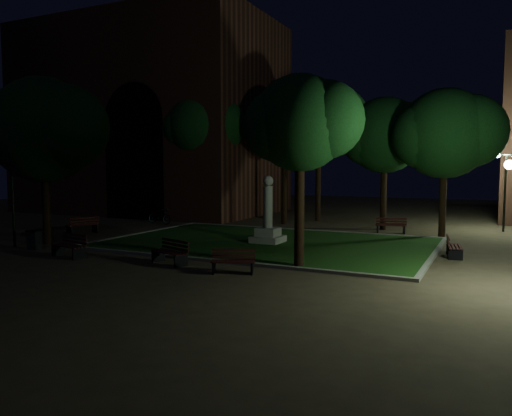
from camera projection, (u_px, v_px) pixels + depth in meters
The scene contains 23 objects.
ground at pixel (249, 250), 22.23m from camera, with size 80.00×80.00×0.00m, color #463929.
lawn at pixel (268, 243), 24.02m from camera, with size 15.00×10.00×0.08m, color #1A4111.
lawn_kerb at pixel (268, 243), 24.02m from camera, with size 15.40×10.40×0.12m.
monument at pixel (268, 224), 23.95m from camera, with size 1.40×1.40×3.20m.
building_main at pixel (151, 121), 40.84m from camera, with size 20.00×12.00×15.00m.
tree_west at pixel (45, 130), 23.45m from camera, with size 6.10×4.98×7.93m.
tree_north_wl at pixel (286, 125), 31.61m from camera, with size 4.86×3.96×8.31m.
tree_north_er at pixel (386, 135), 28.78m from camera, with size 5.40×4.41×7.72m.
tree_ne at pixel (447, 134), 25.85m from camera, with size 5.76×4.70×7.78m.
tree_se at pixel (302, 123), 17.94m from camera, with size 4.32×3.53×7.06m.
tree_nw at pixel (203, 127), 34.01m from camera, with size 5.80×4.74×8.76m.
tree_far_north at pixel (320, 120), 33.47m from camera, with size 6.24×5.09×9.34m.
lamppost_sw at pixel (12, 181), 22.85m from camera, with size 1.18×0.28×4.34m.
lamppost_nw at pixel (156, 174), 36.48m from camera, with size 1.18×0.28×4.53m.
lamppost_ne at pixel (506, 177), 28.15m from camera, with size 1.18×0.28×4.49m.
bench_near_left at pixel (171, 253), 19.05m from camera, with size 1.78×1.11×0.93m.
bench_near_right at pixel (233, 262), 17.41m from camera, with size 1.62×1.06×0.84m.
bench_west_near at pixel (70, 246), 20.53m from camera, with size 1.83×0.95×0.95m.
bench_left_side at pixel (83, 226), 27.51m from camera, with size 1.10×1.84×0.95m.
bench_right_side at pixel (453, 247), 20.51m from camera, with size 0.77×1.65×0.87m.
bench_far_side at pixel (391, 226), 27.60m from camera, with size 1.73×0.98×0.90m.
trash_bin at pixel (34, 240), 22.35m from camera, with size 0.61×0.61×0.88m.
bicycle at pixel (159, 216), 32.28m from camera, with size 0.65×1.85×0.97m, color black.
Camera 1 is at (9.81, -19.68, 3.76)m, focal length 35.00 mm.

